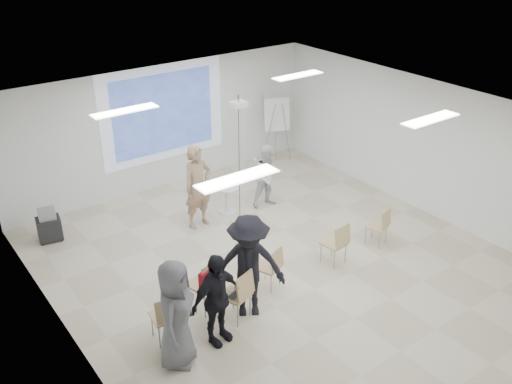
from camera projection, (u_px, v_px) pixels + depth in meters
floor at (280, 267)px, 11.05m from camera, size 8.00×9.00×0.10m
ceiling at (284, 114)px, 9.67m from camera, size 8.00×9.00×0.10m
wall_back at (163, 126)px, 13.64m from camera, size 8.00×0.10×3.00m
wall_left at (63, 271)px, 8.21m from camera, size 0.10×9.00×3.00m
wall_right at (426, 146)px, 12.51m from camera, size 0.10×9.00×3.00m
projection_halo at (163, 113)px, 13.44m from camera, size 3.20×0.01×2.30m
projection_image at (164, 113)px, 13.43m from camera, size 2.60×0.01×1.90m
pedestal_table at (227, 198)px, 12.77m from camera, size 0.68×0.68×0.66m
player_left at (197, 181)px, 11.96m from camera, size 0.81×0.59×2.09m
player_right at (268, 173)px, 12.88m from camera, size 0.88×0.75×1.64m
controller_left at (198, 161)px, 12.09m from camera, size 0.06×0.14×0.04m
controller_right at (255, 160)px, 12.84m from camera, size 0.05×0.11×0.04m
chair_far_left at (166, 315)px, 8.85m from camera, size 0.47×0.50×0.89m
chair_left_mid at (207, 281)px, 9.53m from camera, size 0.60×0.62×1.01m
chair_left_inner at (239, 292)px, 9.32m from camera, size 0.57×0.59×0.94m
chair_center at (272, 265)px, 10.16m from camera, size 0.50×0.52×0.81m
chair_right_inner at (337, 241)px, 10.81m from camera, size 0.46×0.49×0.88m
chair_right_far at (380, 224)px, 11.47m from camera, size 0.48×0.50×0.81m
red_jacket at (210, 279)px, 9.36m from camera, size 0.45×0.23×0.42m
laptop at (234, 292)px, 9.40m from camera, size 0.41×0.35×0.03m
audience_left at (216, 293)px, 8.70m from camera, size 1.15×0.80×1.82m
audience_mid at (249, 260)px, 9.26m from camera, size 1.55×1.35×2.11m
audience_outer at (175, 308)px, 8.26m from camera, size 1.13×1.13×1.97m
flipchart_easel at (277, 114)px, 14.91m from camera, size 0.73×0.59×1.84m
av_cart at (49, 226)px, 11.71m from camera, size 0.54×0.46×0.71m
ceiling_projector at (239, 111)px, 10.96m from camera, size 0.30×0.25×3.00m
fluor_panel_nw at (125, 111)px, 10.08m from camera, size 1.20×0.30×0.02m
fluor_panel_ne at (298, 75)px, 12.21m from camera, size 1.20×0.30×0.02m
fluor_panel_sw at (238, 178)px, 7.56m from camera, size 1.20×0.30×0.02m
fluor_panel_se at (431, 119)px, 9.69m from camera, size 1.20×0.30×0.02m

